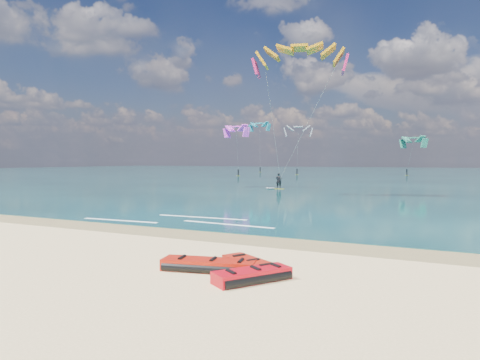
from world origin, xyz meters
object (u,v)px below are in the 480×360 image
object	(u,v)px
kitesurfer_main	(289,115)
packed_kite_right	(252,281)
packed_kite_mid	(251,271)
packed_kite_left	(209,271)

from	to	relation	value
kitesurfer_main	packed_kite_right	bearing A→B (deg)	-74.50
kitesurfer_main	packed_kite_mid	bearing A→B (deg)	-74.80
packed_kite_left	packed_kite_mid	world-z (taller)	packed_kite_left
packed_kite_left	packed_kite_mid	xyz separation A→B (m)	(1.17, 0.59, 0.00)
packed_kite_left	packed_kite_mid	bearing A→B (deg)	14.87
packed_kite_mid	packed_kite_right	distance (m)	1.18
packed_kite_left	packed_kite_mid	size ratio (longest dim) A/B	1.28
kitesurfer_main	packed_kite_left	bearing A→B (deg)	-77.00
packed_kite_mid	packed_kite_right	bearing A→B (deg)	-32.85
packed_kite_right	kitesurfer_main	bearing A→B (deg)	52.10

